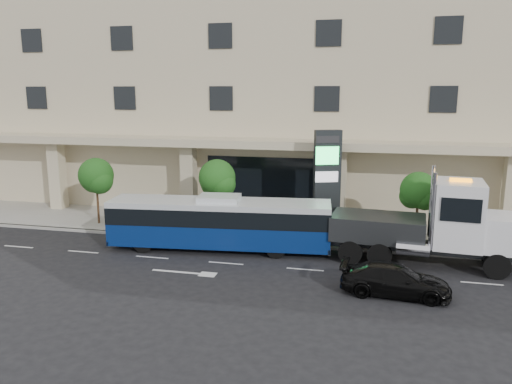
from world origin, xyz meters
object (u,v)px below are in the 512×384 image
city_bus (219,222)px  signage_pylon (327,182)px  tow_truck (436,226)px  black_sedan (395,280)px

city_bus → signage_pylon: signage_pylon is taller
tow_truck → black_sedan: tow_truck is taller
tow_truck → black_sedan: size_ratio=2.33×
city_bus → black_sedan: (9.05, -4.22, -0.87)m
city_bus → black_sedan: 10.03m
black_sedan → tow_truck: bearing=-22.0°
city_bus → tow_truck: tow_truck is taller
city_bus → signage_pylon: (5.40, 3.86, 1.74)m
tow_truck → city_bus: bearing=-174.5°
black_sedan → signage_pylon: bearing=27.9°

